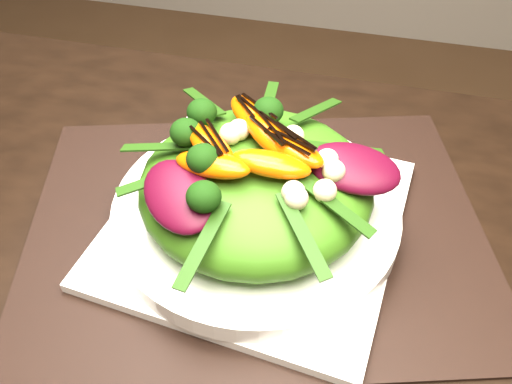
% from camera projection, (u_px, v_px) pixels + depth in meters
% --- Properties ---
extents(dining_table, '(1.60, 0.90, 0.75)m').
position_uv_depth(dining_table, '(5.00, 345.00, 0.46)').
color(dining_table, black).
rests_on(dining_table, floor).
extents(placemat, '(0.52, 0.45, 0.00)m').
position_uv_depth(placemat, '(256.00, 226.00, 0.53)').
color(placemat, black).
rests_on(placemat, dining_table).
extents(plate_base, '(0.29, 0.29, 0.01)m').
position_uv_depth(plate_base, '(256.00, 221.00, 0.52)').
color(plate_base, white).
rests_on(plate_base, placemat).
extents(salad_bowl, '(0.30, 0.30, 0.02)m').
position_uv_depth(salad_bowl, '(256.00, 211.00, 0.51)').
color(salad_bowl, white).
rests_on(salad_bowl, plate_base).
extents(lettuce_mound, '(0.28, 0.28, 0.07)m').
position_uv_depth(lettuce_mound, '(256.00, 185.00, 0.49)').
color(lettuce_mound, '#3E7215').
rests_on(lettuce_mound, salad_bowl).
extents(radicchio_leaf, '(0.08, 0.05, 0.02)m').
position_uv_depth(radicchio_leaf, '(354.00, 168.00, 0.46)').
color(radicchio_leaf, '#400617').
rests_on(radicchio_leaf, lettuce_mound).
extents(orange_segment, '(0.07, 0.03, 0.02)m').
position_uv_depth(orange_segment, '(266.00, 126.00, 0.48)').
color(orange_segment, '#DB4B03').
rests_on(orange_segment, lettuce_mound).
extents(broccoli_floret, '(0.05, 0.05, 0.04)m').
position_uv_depth(broccoli_floret, '(190.00, 109.00, 0.50)').
color(broccoli_floret, black).
rests_on(broccoli_floret, lettuce_mound).
extents(macadamia_nut, '(0.02, 0.02, 0.02)m').
position_uv_depth(macadamia_nut, '(273.00, 196.00, 0.42)').
color(macadamia_nut, '#F1EDAA').
rests_on(macadamia_nut, lettuce_mound).
extents(balsamic_drizzle, '(0.04, 0.01, 0.00)m').
position_uv_depth(balsamic_drizzle, '(266.00, 118.00, 0.47)').
color(balsamic_drizzle, black).
rests_on(balsamic_drizzle, orange_segment).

